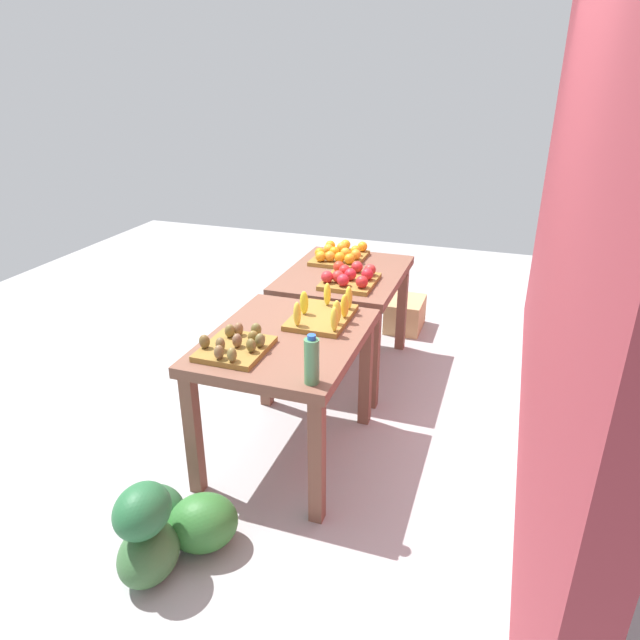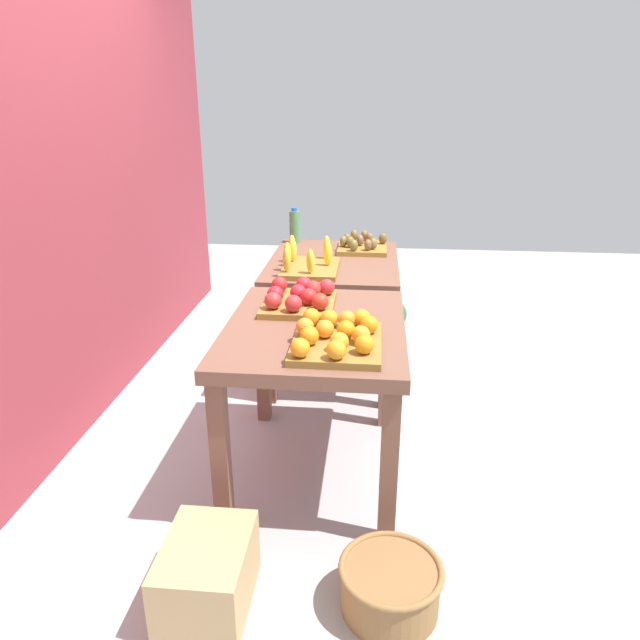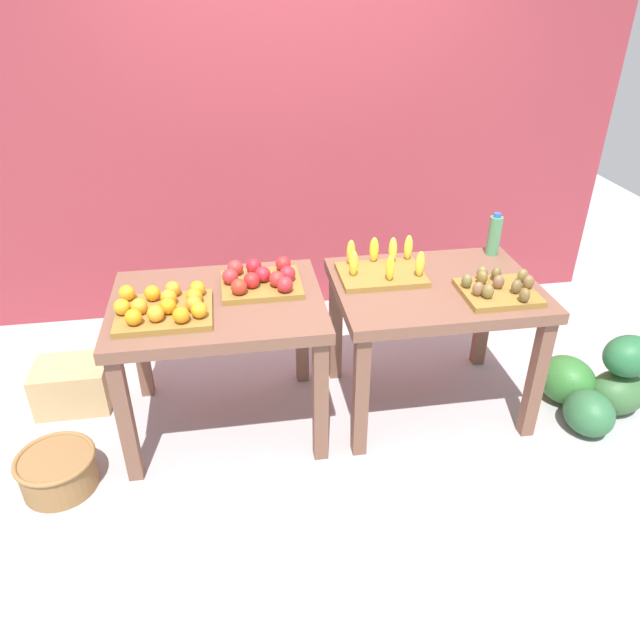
# 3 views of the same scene
# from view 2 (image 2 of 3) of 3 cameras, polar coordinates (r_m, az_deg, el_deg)

# --- Properties ---
(ground_plane) EXTENTS (8.00, 8.00, 0.00)m
(ground_plane) POSITION_cam_2_polar(r_m,az_deg,el_deg) (3.46, 0.54, -8.94)
(ground_plane) COLOR #A3A3A3
(back_wall) EXTENTS (4.40, 0.12, 3.00)m
(back_wall) POSITION_cam_2_polar(r_m,az_deg,el_deg) (3.39, -23.64, 15.54)
(back_wall) COLOR #94323B
(back_wall) RESTS_ON ground_plane
(display_table_left) EXTENTS (1.04, 0.80, 0.77)m
(display_table_left) POSITION_cam_2_polar(r_m,az_deg,el_deg) (2.66, -0.46, -2.71)
(display_table_left) COLOR brown
(display_table_left) RESTS_ON ground_plane
(display_table_right) EXTENTS (1.04, 0.80, 0.77)m
(display_table_right) POSITION_cam_2_polar(r_m,az_deg,el_deg) (3.71, 1.33, 4.23)
(display_table_right) COLOR brown
(display_table_right) RESTS_ON ground_plane
(orange_bin) EXTENTS (0.45, 0.37, 0.11)m
(orange_bin) POSITION_cam_2_polar(r_m,az_deg,el_deg) (2.37, 1.61, -1.59)
(orange_bin) COLOR olive
(orange_bin) RESTS_ON display_table_left
(apple_bin) EXTENTS (0.40, 0.35, 0.11)m
(apple_bin) POSITION_cam_2_polar(r_m,az_deg,el_deg) (2.82, -2.04, 2.17)
(apple_bin) COLOR olive
(apple_bin) RESTS_ON display_table_left
(banana_crate) EXTENTS (0.44, 0.32, 0.17)m
(banana_crate) POSITION_cam_2_polar(r_m,az_deg,el_deg) (3.43, -1.15, 5.56)
(banana_crate) COLOR olive
(banana_crate) RESTS_ON display_table_right
(kiwi_bin) EXTENTS (0.37, 0.33, 0.10)m
(kiwi_bin) POSITION_cam_2_polar(r_m,az_deg,el_deg) (3.91, 4.09, 7.31)
(kiwi_bin) COLOR olive
(kiwi_bin) RESTS_ON display_table_right
(water_bottle) EXTENTS (0.07, 0.07, 0.24)m
(water_bottle) POSITION_cam_2_polar(r_m,az_deg,el_deg) (4.10, -2.50, 9.11)
(water_bottle) COLOR #4C8C59
(water_bottle) RESTS_ON display_table_right
(watermelon_pile) EXTENTS (0.61, 0.65, 0.49)m
(watermelon_pile) POSITION_cam_2_polar(r_m,az_deg,el_deg) (4.71, 4.90, 1.74)
(watermelon_pile) COLOR #366235
(watermelon_pile) RESTS_ON ground_plane
(wicker_basket) EXTENTS (0.37, 0.37, 0.19)m
(wicker_basket) POSITION_cam_2_polar(r_m,az_deg,el_deg) (2.29, 6.87, -24.37)
(wicker_basket) COLOR olive
(wicker_basket) RESTS_ON ground_plane
(cardboard_produce_box) EXTENTS (0.40, 0.30, 0.27)m
(cardboard_produce_box) POSITION_cam_2_polar(r_m,az_deg,el_deg) (2.30, -10.95, -23.21)
(cardboard_produce_box) COLOR tan
(cardboard_produce_box) RESTS_ON ground_plane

